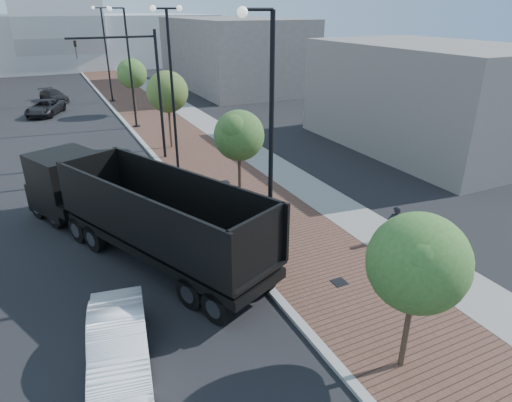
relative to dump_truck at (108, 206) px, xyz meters
name	(u,v)px	position (x,y,z in m)	size (l,w,h in m)	color
sidewalk	(154,110)	(7.85, 24.71, -1.44)	(7.00, 140.00, 0.12)	#4C2D23
concrete_strip	(181,107)	(10.55, 24.71, -1.44)	(2.40, 140.00, 0.13)	slate
curb	(117,113)	(4.35, 24.71, -1.43)	(0.30, 140.00, 0.14)	gray
dump_truck	(108,206)	(0.00, 0.00, 0.00)	(7.90, 13.40, 3.57)	black
white_sedan	(119,343)	(-1.00, -7.77, -0.78)	(1.54, 4.41, 1.45)	white
dark_car_mid	(45,108)	(-1.62, 27.12, -0.82)	(2.27, 4.92, 1.37)	black
dark_car_far	(54,96)	(-0.58, 33.62, -0.88)	(1.74, 4.28, 1.24)	black
pedestrian	(395,225)	(10.62, -5.68, -0.65)	(0.63, 0.41, 1.71)	black
streetlight_1	(268,162)	(4.84, -5.29, 2.84)	(1.44, 0.56, 9.21)	black
streetlight_2	(172,92)	(4.95, 6.71, 3.32)	(1.72, 0.56, 9.28)	black
streetlight_3	(129,74)	(4.84, 18.71, 2.84)	(1.44, 0.56, 9.21)	black
streetlight_4	(107,54)	(4.95, 30.71, 3.32)	(1.72, 0.56, 9.28)	black
traffic_mast	(144,82)	(4.05, 9.71, 3.48)	(5.09, 0.20, 8.00)	black
tree_0	(419,262)	(6.00, -11.26, 1.87)	(2.57, 2.56, 4.66)	#382619
tree_1	(240,136)	(6.00, -0.26, 2.39)	(2.34, 2.28, 5.05)	#382619
tree_2	(168,92)	(6.00, 11.74, 2.45)	(2.79, 2.79, 5.36)	#382619
tree_3	(132,74)	(6.00, 23.74, 2.19)	(2.64, 2.64, 5.03)	#382619
convention_center	(55,27)	(2.35, 69.71, 4.50)	(50.00, 30.00, 50.00)	#ABB2B6
commercial_block_ne	(232,53)	(20.35, 34.71, 2.50)	(12.00, 22.00, 8.00)	#5F5955
commercial_block_e	(427,97)	(22.35, 4.71, 2.00)	(10.00, 16.00, 7.00)	slate
utility_cover_1	(339,282)	(6.75, -7.29, -1.37)	(0.50, 0.50, 0.02)	black
utility_cover_2	(225,182)	(6.75, 3.71, -1.37)	(0.50, 0.50, 0.02)	black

